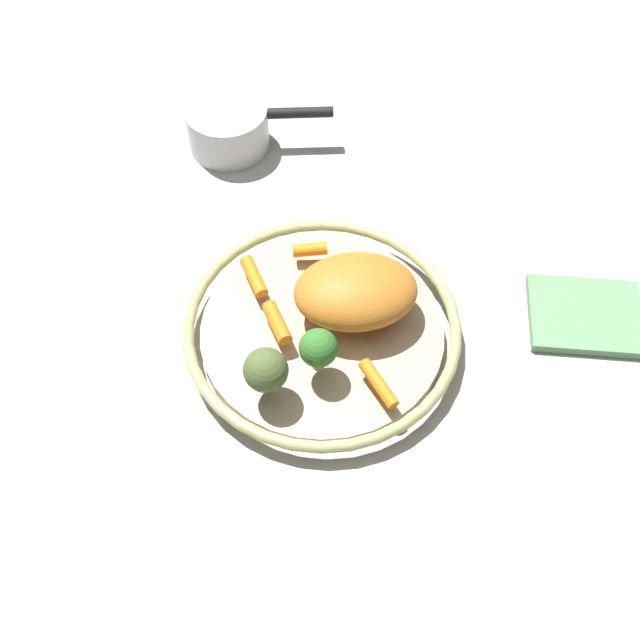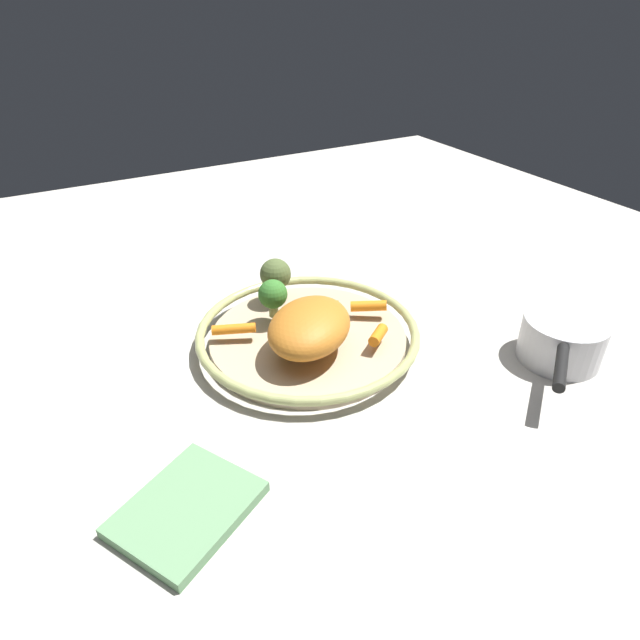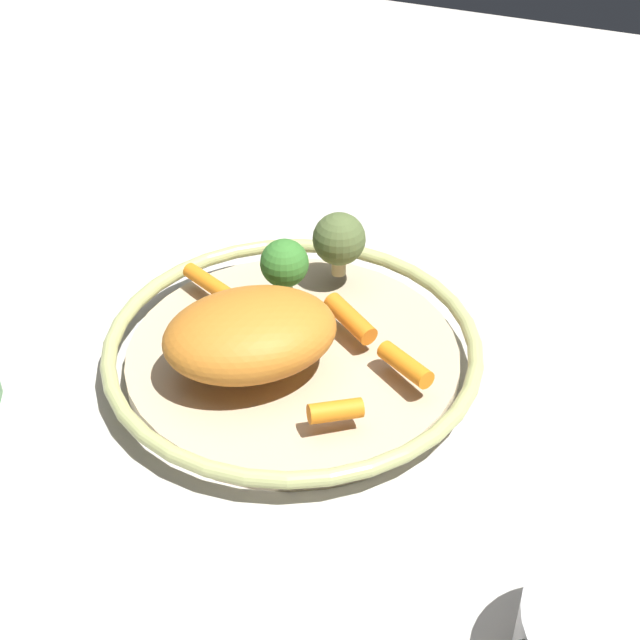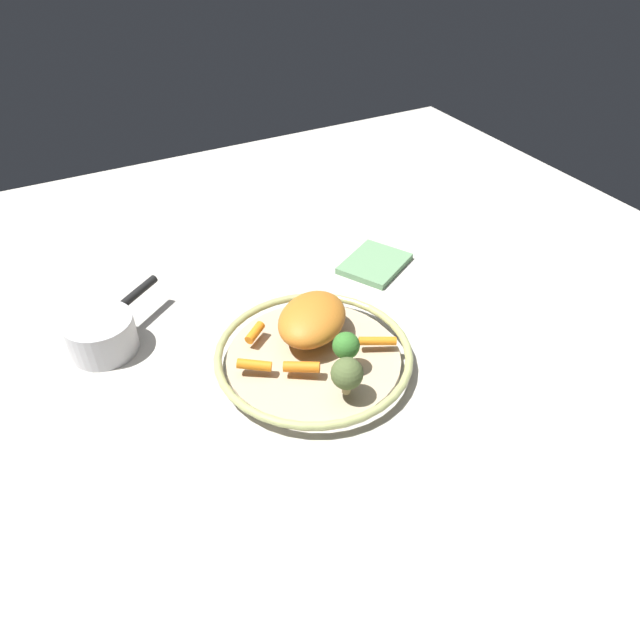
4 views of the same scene
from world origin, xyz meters
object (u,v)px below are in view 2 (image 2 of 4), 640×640
at_px(baby_carrot_near_rim, 320,304).
at_px(dish_towel, 187,509).
at_px(baby_carrot_right, 378,335).
at_px(baby_carrot_back, 234,329).
at_px(baby_carrot_center, 368,306).
at_px(serving_bowl, 308,336).
at_px(saucepan, 562,340).
at_px(broccoli_floret_mid, 274,275).
at_px(roast_chicken_piece, 309,327).
at_px(broccoli_floret_edge, 273,295).

height_order(baby_carrot_near_rim, dish_towel, baby_carrot_near_rim).
height_order(baby_carrot_right, dish_towel, baby_carrot_right).
height_order(baby_carrot_back, baby_carrot_center, baby_carrot_center).
xyz_separation_m(serving_bowl, saucepan, (-0.31, 0.22, 0.02)).
distance_m(baby_carrot_center, broccoli_floret_mid, 0.17).
xyz_separation_m(roast_chicken_piece, baby_carrot_right, (-0.09, 0.04, -0.02)).
xyz_separation_m(baby_carrot_back, dish_towel, (0.16, 0.25, -0.04)).
bearing_deg(baby_carrot_near_rim, saucepan, 137.08).
bearing_deg(baby_carrot_back, baby_carrot_near_rim, 179.09).
xyz_separation_m(serving_bowl, baby_carrot_near_rim, (-0.04, -0.04, 0.03)).
relative_size(roast_chicken_piece, baby_carrot_right, 3.40).
distance_m(serving_bowl, baby_carrot_center, 0.11).
distance_m(serving_bowl, broccoli_floret_mid, 0.13).
height_order(roast_chicken_piece, baby_carrot_center, roast_chicken_piece).
bearing_deg(saucepan, serving_bowl, -34.58).
distance_m(baby_carrot_center, baby_carrot_near_rim, 0.08).
distance_m(baby_carrot_back, baby_carrot_near_rim, 0.15).
bearing_deg(broccoli_floret_edge, roast_chicken_piece, 96.89).
height_order(broccoli_floret_edge, dish_towel, broccoli_floret_edge).
bearing_deg(broccoli_floret_mid, dish_towel, 51.55).
height_order(baby_carrot_near_rim, broccoli_floret_edge, broccoli_floret_edge).
height_order(serving_bowl, broccoli_floret_mid, broccoli_floret_mid).
bearing_deg(roast_chicken_piece, dish_towel, 35.26).
bearing_deg(broccoli_floret_edge, baby_carrot_near_rim, 166.13).
xyz_separation_m(serving_bowl, baby_carrot_center, (-0.11, 0.01, 0.03)).
distance_m(baby_carrot_center, broccoli_floret_edge, 0.16).
distance_m(baby_carrot_right, dish_towel, 0.37).
relative_size(baby_carrot_center, broccoli_floret_mid, 0.87).
distance_m(serving_bowl, baby_carrot_right, 0.11).
xyz_separation_m(baby_carrot_center, baby_carrot_near_rim, (0.07, -0.04, 0.00)).
bearing_deg(roast_chicken_piece, broccoli_floret_mid, -96.36).
distance_m(baby_carrot_right, baby_carrot_back, 0.22).
bearing_deg(serving_bowl, broccoli_floret_edge, -59.84).
bearing_deg(baby_carrot_near_rim, serving_bowl, 41.55).
bearing_deg(baby_carrot_right, broccoli_floret_mid, -68.40).
xyz_separation_m(broccoli_floret_mid, saucepan, (-0.32, 0.33, -0.04)).
height_order(baby_carrot_right, baby_carrot_near_rim, baby_carrot_near_rim).
bearing_deg(broccoli_floret_edge, baby_carrot_right, 127.87).
relative_size(baby_carrot_back, baby_carrot_center, 1.13).
xyz_separation_m(baby_carrot_center, broccoli_floret_mid, (0.11, -0.12, 0.03)).
bearing_deg(baby_carrot_back, dish_towel, 58.22).
height_order(broccoli_floret_edge, saucepan, broccoli_floret_edge).
relative_size(baby_carrot_right, dish_towel, 0.31).
xyz_separation_m(broccoli_floret_edge, dish_towel, (0.23, 0.27, -0.07)).
xyz_separation_m(baby_carrot_back, saucepan, (-0.42, 0.26, -0.01)).
distance_m(saucepan, dish_towel, 0.58).
bearing_deg(broccoli_floret_edge, dish_towel, 49.44).
bearing_deg(baby_carrot_back, serving_bowl, 159.66).
relative_size(serving_bowl, broccoli_floret_mid, 5.22).
height_order(baby_carrot_center, baby_carrot_near_rim, baby_carrot_near_rim).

